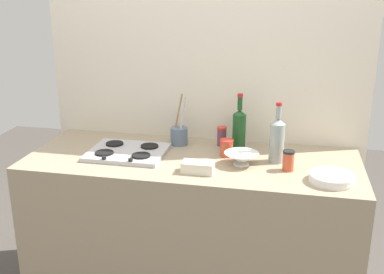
{
  "coord_description": "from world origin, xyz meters",
  "views": [
    {
      "loc": [
        0.5,
        -2.34,
        1.81
      ],
      "look_at": [
        0.0,
        0.0,
        1.02
      ],
      "focal_mm": 44.1,
      "sensor_mm": 36.0,
      "label": 1
    }
  ],
  "objects_px": {
    "mixing_bowl": "(242,158)",
    "utensil_crock": "(179,135)",
    "plate_stack": "(332,178)",
    "stovetop_hob": "(127,152)",
    "wine_bottle_leftmost": "(239,129)",
    "condiment_jar_front": "(227,148)",
    "butter_dish": "(198,167)",
    "condiment_jar_spare": "(222,136)",
    "wine_bottle_mid_left": "(277,139)",
    "condiment_jar_rear": "(288,161)"
  },
  "relations": [
    {
      "from": "wine_bottle_leftmost",
      "to": "wine_bottle_mid_left",
      "type": "xyz_separation_m",
      "value": [
        0.22,
        -0.15,
        0.0
      ]
    },
    {
      "from": "wine_bottle_leftmost",
      "to": "mixing_bowl",
      "type": "bearing_deg",
      "value": -79.78
    },
    {
      "from": "wine_bottle_leftmost",
      "to": "wine_bottle_mid_left",
      "type": "distance_m",
      "value": 0.26
    },
    {
      "from": "condiment_jar_front",
      "to": "condiment_jar_rear",
      "type": "bearing_deg",
      "value": -23.1
    },
    {
      "from": "mixing_bowl",
      "to": "butter_dish",
      "type": "distance_m",
      "value": 0.25
    },
    {
      "from": "butter_dish",
      "to": "stovetop_hob",
      "type": "bearing_deg",
      "value": 157.84
    },
    {
      "from": "butter_dish",
      "to": "wine_bottle_leftmost",
      "type": "bearing_deg",
      "value": 67.51
    },
    {
      "from": "wine_bottle_leftmost",
      "to": "condiment_jar_rear",
      "type": "bearing_deg",
      "value": -43.07
    },
    {
      "from": "utensil_crock",
      "to": "condiment_jar_rear",
      "type": "xyz_separation_m",
      "value": [
        0.63,
        -0.28,
        -0.0
      ]
    },
    {
      "from": "stovetop_hob",
      "to": "utensil_crock",
      "type": "xyz_separation_m",
      "value": [
        0.24,
        0.23,
        0.04
      ]
    },
    {
      "from": "butter_dish",
      "to": "condiment_jar_rear",
      "type": "distance_m",
      "value": 0.46
    },
    {
      "from": "plate_stack",
      "to": "utensil_crock",
      "type": "distance_m",
      "value": 0.93
    },
    {
      "from": "butter_dish",
      "to": "condiment_jar_spare",
      "type": "distance_m",
      "value": 0.44
    },
    {
      "from": "mixing_bowl",
      "to": "condiment_jar_spare",
      "type": "height_order",
      "value": "condiment_jar_spare"
    },
    {
      "from": "mixing_bowl",
      "to": "utensil_crock",
      "type": "relative_size",
      "value": 0.61
    },
    {
      "from": "wine_bottle_mid_left",
      "to": "condiment_jar_rear",
      "type": "height_order",
      "value": "wine_bottle_mid_left"
    },
    {
      "from": "stovetop_hob",
      "to": "butter_dish",
      "type": "bearing_deg",
      "value": -22.16
    },
    {
      "from": "utensil_crock",
      "to": "condiment_jar_spare",
      "type": "xyz_separation_m",
      "value": [
        0.25,
        0.03,
        -0.0
      ]
    },
    {
      "from": "wine_bottle_mid_left",
      "to": "condiment_jar_front",
      "type": "bearing_deg",
      "value": 173.3
    },
    {
      "from": "condiment_jar_front",
      "to": "condiment_jar_rear",
      "type": "relative_size",
      "value": 0.89
    },
    {
      "from": "mixing_bowl",
      "to": "condiment_jar_rear",
      "type": "relative_size",
      "value": 1.71
    },
    {
      "from": "plate_stack",
      "to": "condiment_jar_front",
      "type": "bearing_deg",
      "value": 155.33
    },
    {
      "from": "plate_stack",
      "to": "mixing_bowl",
      "type": "relative_size",
      "value": 1.19
    },
    {
      "from": "plate_stack",
      "to": "condiment_jar_rear",
      "type": "bearing_deg",
      "value": 152.89
    },
    {
      "from": "stovetop_hob",
      "to": "condiment_jar_spare",
      "type": "xyz_separation_m",
      "value": [
        0.49,
        0.26,
        0.04
      ]
    },
    {
      "from": "condiment_jar_front",
      "to": "utensil_crock",
      "type": "bearing_deg",
      "value": 155.38
    },
    {
      "from": "utensil_crock",
      "to": "condiment_jar_front",
      "type": "xyz_separation_m",
      "value": [
        0.3,
        -0.14,
        -0.01
      ]
    },
    {
      "from": "mixing_bowl",
      "to": "butter_dish",
      "type": "bearing_deg",
      "value": -143.61
    },
    {
      "from": "utensil_crock",
      "to": "condiment_jar_front",
      "type": "relative_size",
      "value": 3.16
    },
    {
      "from": "utensil_crock",
      "to": "condiment_jar_front",
      "type": "height_order",
      "value": "utensil_crock"
    },
    {
      "from": "plate_stack",
      "to": "butter_dish",
      "type": "bearing_deg",
      "value": -178.61
    },
    {
      "from": "stovetop_hob",
      "to": "condiment_jar_front",
      "type": "distance_m",
      "value": 0.55
    },
    {
      "from": "wine_bottle_mid_left",
      "to": "utensil_crock",
      "type": "relative_size",
      "value": 1.08
    },
    {
      "from": "wine_bottle_mid_left",
      "to": "condiment_jar_front",
      "type": "relative_size",
      "value": 3.41
    },
    {
      "from": "condiment_jar_front",
      "to": "condiment_jar_rear",
      "type": "height_order",
      "value": "condiment_jar_rear"
    },
    {
      "from": "stovetop_hob",
      "to": "plate_stack",
      "type": "bearing_deg",
      "value": -8.45
    },
    {
      "from": "mixing_bowl",
      "to": "condiment_jar_spare",
      "type": "relative_size",
      "value": 1.62
    },
    {
      "from": "butter_dish",
      "to": "condiment_jar_spare",
      "type": "relative_size",
      "value": 1.42
    },
    {
      "from": "stovetop_hob",
      "to": "wine_bottle_leftmost",
      "type": "xyz_separation_m",
      "value": [
        0.59,
        0.21,
        0.11
      ]
    },
    {
      "from": "condiment_jar_rear",
      "to": "mixing_bowl",
      "type": "bearing_deg",
      "value": 173.66
    },
    {
      "from": "stovetop_hob",
      "to": "mixing_bowl",
      "type": "bearing_deg",
      "value": -2.49
    },
    {
      "from": "condiment_jar_rear",
      "to": "butter_dish",
      "type": "bearing_deg",
      "value": -164.47
    },
    {
      "from": "plate_stack",
      "to": "wine_bottle_mid_left",
      "type": "bearing_deg",
      "value": 141.47
    },
    {
      "from": "condiment_jar_spare",
      "to": "condiment_jar_front",
      "type": "bearing_deg",
      "value": -73.0
    },
    {
      "from": "utensil_crock",
      "to": "mixing_bowl",
      "type": "bearing_deg",
      "value": -32.68
    },
    {
      "from": "wine_bottle_mid_left",
      "to": "condiment_jar_spare",
      "type": "relative_size",
      "value": 2.89
    },
    {
      "from": "wine_bottle_leftmost",
      "to": "condiment_jar_front",
      "type": "height_order",
      "value": "wine_bottle_leftmost"
    },
    {
      "from": "mixing_bowl",
      "to": "stovetop_hob",
      "type": "bearing_deg",
      "value": 177.51
    },
    {
      "from": "stovetop_hob",
      "to": "plate_stack",
      "type": "height_order",
      "value": "plate_stack"
    },
    {
      "from": "butter_dish",
      "to": "condiment_jar_rear",
      "type": "bearing_deg",
      "value": 15.53
    }
  ]
}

